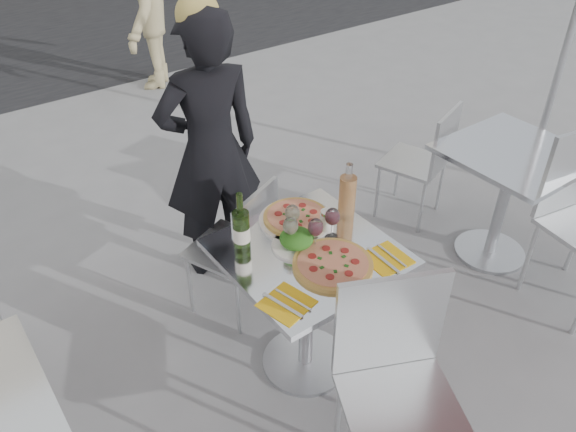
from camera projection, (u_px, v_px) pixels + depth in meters
ground at (305, 362)px, 2.91m from camera, size 80.00×80.00×0.00m
main_table at (307, 286)px, 2.59m from camera, size 0.72×0.72×0.75m
side_table_right at (508, 182)px, 3.31m from camera, size 0.72×0.72×0.75m
chair_far at (241, 243)px, 2.93m from camera, size 0.50×0.50×0.83m
chair_near at (396, 374)px, 2.14m from camera, size 0.59×0.59×0.97m
side_chair_rfar at (427, 156)px, 3.65m from camera, size 0.49×0.49×0.83m
woman_diner at (210, 151)px, 3.08m from camera, size 0.64×0.48×1.59m
pedestrian_b at (143, 5)px, 5.37m from camera, size 1.08×1.18×1.60m
pizza_near at (333, 264)px, 2.38m from camera, size 0.34×0.34×0.02m
pizza_far at (296, 218)px, 2.63m from camera, size 0.35×0.35×0.03m
salad_plate at (296, 240)px, 2.47m from camera, size 0.22×0.22×0.09m
wine_bottle at (241, 229)px, 2.40m from camera, size 0.07×0.08×0.29m
carafe at (347, 196)px, 2.60m from camera, size 0.08×0.08×0.29m
sugar_shaker at (327, 221)px, 2.55m from camera, size 0.06×0.06×0.11m
wineglass_white_a at (291, 227)px, 2.42m from camera, size 0.07×0.07×0.16m
wineglass_white_b at (292, 214)px, 2.50m from camera, size 0.07×0.07×0.16m
wineglass_red_a at (316, 228)px, 2.42m from camera, size 0.07×0.07×0.16m
wineglass_red_b at (332, 218)px, 2.48m from camera, size 0.07×0.07×0.16m
napkin_left at (286, 303)px, 2.20m from camera, size 0.22×0.22×0.01m
napkin_right at (386, 258)px, 2.42m from camera, size 0.19×0.20×0.01m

